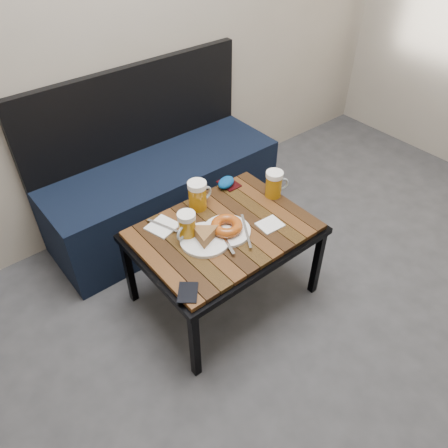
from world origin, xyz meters
TOP-DOWN VIEW (x-y plane):
  - ground at (0.00, 0.00)m, footprint 4.00×4.00m
  - bench at (-0.08, 1.76)m, footprint 1.40×0.50m
  - cafe_table at (-0.16, 1.05)m, footprint 0.84×0.62m
  - beer_mug_left at (-0.33, 1.12)m, footprint 0.13×0.10m
  - beer_mug_centre at (-0.16, 1.26)m, footprint 0.14×0.10m
  - beer_mug_right at (0.20, 1.10)m, footprint 0.13×0.11m
  - plate_pie at (-0.29, 1.04)m, footprint 0.23×0.23m
  - plate_bagel at (-0.17, 1.03)m, footprint 0.24×0.28m
  - napkin_left at (-0.38, 1.24)m, footprint 0.16×0.16m
  - napkin_right at (0.02, 0.94)m, footprint 0.12×0.10m
  - passport_navy at (-0.52, 0.84)m, footprint 0.13×0.13m
  - passport_burgundy at (0.08, 1.31)m, footprint 0.09×0.12m
  - knit_pouch at (0.06, 1.31)m, footprint 0.13×0.11m

SIDE VIEW (x-z plane):
  - ground at x=0.00m, z-range 0.00..0.00m
  - bench at x=-0.08m, z-range -0.20..0.75m
  - cafe_table at x=-0.16m, z-range 0.19..0.66m
  - passport_navy at x=-0.52m, z-range 0.47..0.48m
  - passport_burgundy at x=0.08m, z-range 0.47..0.48m
  - napkin_right at x=0.02m, z-range 0.47..0.48m
  - napkin_left at x=-0.38m, z-range 0.47..0.48m
  - knit_pouch at x=0.06m, z-range 0.47..0.52m
  - plate_bagel at x=-0.17m, z-range 0.47..0.53m
  - plate_pie at x=-0.29m, z-range 0.47..0.53m
  - beer_mug_left at x=-0.33m, z-range 0.47..0.61m
  - beer_mug_right at x=0.20m, z-range 0.47..0.61m
  - beer_mug_centre at x=-0.16m, z-range 0.47..0.62m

